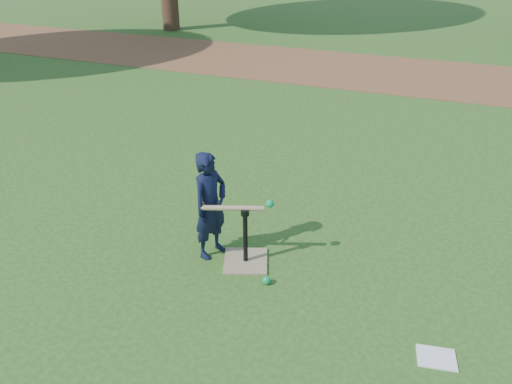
% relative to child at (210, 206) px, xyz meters
% --- Properties ---
extents(ground, '(80.00, 80.00, 0.00)m').
position_rel_child_xyz_m(ground, '(0.12, -0.15, -0.56)').
color(ground, '#285116').
rests_on(ground, ground).
extents(dirt_strip, '(24.00, 3.00, 0.01)m').
position_rel_child_xyz_m(dirt_strip, '(0.12, 7.35, -0.56)').
color(dirt_strip, brown).
rests_on(dirt_strip, ground).
extents(child, '(0.38, 0.47, 1.13)m').
position_rel_child_xyz_m(child, '(0.00, 0.00, 0.00)').
color(child, black).
rests_on(child, ground).
extents(wiffle_ball_ground, '(0.08, 0.08, 0.08)m').
position_rel_child_xyz_m(wiffle_ball_ground, '(0.69, -0.28, -0.52)').
color(wiffle_ball_ground, '#0D9852').
rests_on(wiffle_ball_ground, ground).
extents(clipboard, '(0.33, 0.27, 0.01)m').
position_rel_child_xyz_m(clipboard, '(2.24, -0.67, -0.56)').
color(clipboard, white).
rests_on(clipboard, ground).
extents(batting_tee, '(0.55, 0.55, 0.61)m').
position_rel_child_xyz_m(batting_tee, '(0.38, -0.03, -0.45)').
color(batting_tee, '#94835E').
rests_on(batting_tee, ground).
extents(swing_action, '(0.71, 0.27, 0.13)m').
position_rel_child_xyz_m(swing_action, '(0.30, -0.03, 0.07)').
color(swing_action, tan).
rests_on(swing_action, ground).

